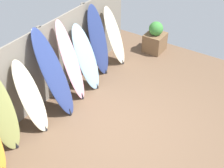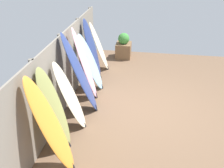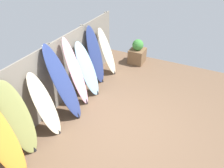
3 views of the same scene
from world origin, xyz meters
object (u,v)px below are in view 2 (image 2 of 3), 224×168
(surfboard_cream_2, at_px, (70,97))
(surfboard_pink_4, at_px, (85,65))
(planter_box, at_px, (124,47))
(surfboard_orange_0, at_px, (51,127))
(surfboard_olive_1, at_px, (55,111))
(surfboard_skyblue_5, at_px, (91,63))
(surfboard_navy_3, at_px, (80,74))
(surfboard_cream_7, at_px, (99,47))
(surfboard_navy_6, at_px, (92,50))

(surfboard_cream_2, relative_size, surfboard_pink_4, 0.81)
(surfboard_cream_2, relative_size, planter_box, 1.71)
(surfboard_orange_0, height_order, surfboard_olive_1, surfboard_orange_0)
(surfboard_olive_1, xyz_separation_m, surfboard_skyblue_5, (2.40, -0.12, -0.07))
(surfboard_navy_3, xyz_separation_m, surfboard_cream_7, (2.37, 0.05, -0.20))
(surfboard_cream_7, bearing_deg, surfboard_orange_0, -179.40)
(surfboard_cream_2, bearing_deg, surfboard_olive_1, 172.18)
(surfboard_olive_1, distance_m, surfboard_navy_3, 1.31)
(surfboard_olive_1, bearing_deg, planter_box, -8.77)
(surfboard_navy_6, bearing_deg, surfboard_pink_4, -175.38)
(surfboard_orange_0, relative_size, planter_box, 2.02)
(surfboard_navy_6, xyz_separation_m, surfboard_cream_7, (0.62, -0.08, -0.13))
(surfboard_olive_1, bearing_deg, surfboard_navy_6, -0.25)
(surfboard_olive_1, xyz_separation_m, surfboard_navy_6, (3.04, -0.01, 0.05))
(surfboard_orange_0, relative_size, surfboard_navy_3, 0.93)
(surfboard_pink_4, bearing_deg, planter_box, -12.28)
(surfboard_orange_0, height_order, planter_box, surfboard_orange_0)
(surfboard_navy_3, bearing_deg, surfboard_skyblue_5, 1.43)
(surfboard_cream_2, xyz_separation_m, surfboard_skyblue_5, (1.75, -0.03, 0.02))
(surfboard_navy_3, relative_size, planter_box, 2.19)
(surfboard_cream_2, bearing_deg, planter_box, -8.92)
(surfboard_orange_0, xyz_separation_m, surfboard_navy_3, (1.82, -0.01, 0.07))
(surfboard_cream_7, bearing_deg, surfboard_navy_3, -178.75)
(surfboard_orange_0, bearing_deg, surfboard_skyblue_5, 0.39)
(surfboard_orange_0, bearing_deg, surfboard_navy_3, -0.24)
(surfboard_pink_4, distance_m, planter_box, 3.00)
(surfboard_orange_0, bearing_deg, surfboard_cream_7, 0.60)
(surfboard_pink_4, xyz_separation_m, surfboard_skyblue_5, (0.52, -0.01, -0.15))
(surfboard_cream_2, bearing_deg, surfboard_pink_4, -0.82)
(surfboard_orange_0, bearing_deg, planter_box, -6.45)
(surfboard_orange_0, height_order, surfboard_cream_2, surfboard_orange_0)
(surfboard_olive_1, relative_size, surfboard_cream_2, 1.11)
(surfboard_pink_4, bearing_deg, surfboard_orange_0, -179.30)
(planter_box, bearing_deg, surfboard_cream_2, 171.08)
(surfboard_olive_1, relative_size, surfboard_cream_7, 1.10)
(surfboard_cream_2, height_order, planter_box, surfboard_cream_2)
(surfboard_orange_0, distance_m, surfboard_navy_6, 3.57)
(surfboard_navy_6, bearing_deg, planter_box, -22.71)
(surfboard_navy_3, xyz_separation_m, surfboard_pink_4, (0.59, 0.04, -0.04))
(surfboard_navy_3, xyz_separation_m, planter_box, (3.48, -0.59, -0.58))
(surfboard_skyblue_5, bearing_deg, surfboard_cream_7, 1.10)
(surfboard_cream_2, distance_m, surfboard_pink_4, 1.24)
(surfboard_navy_6, relative_size, planter_box, 2.01)
(surfboard_navy_3, distance_m, surfboard_navy_6, 1.76)
(surfboard_pink_4, relative_size, surfboard_cream_7, 1.22)
(surfboard_olive_1, height_order, surfboard_cream_7, surfboard_olive_1)
(surfboard_navy_3, bearing_deg, surfboard_cream_7, 1.25)
(surfboard_orange_0, xyz_separation_m, surfboard_navy_6, (3.57, 0.12, -0.00))
(surfboard_pink_4, distance_m, surfboard_cream_7, 1.79)
(surfboard_orange_0, bearing_deg, surfboard_olive_1, 14.58)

